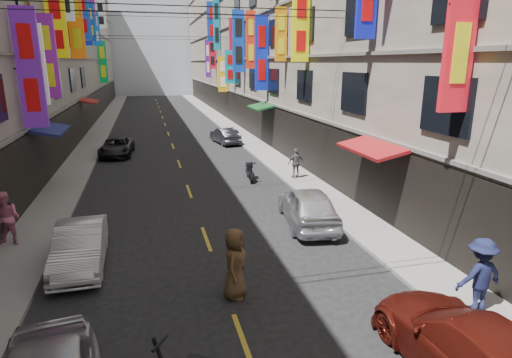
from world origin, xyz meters
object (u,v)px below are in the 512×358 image
car_left_mid (80,246)px  car_right_far (225,136)px  scooter_far_right (250,172)px  pedestrian_lfar (6,219)px  car_right_mid (308,206)px  car_right_near (474,351)px  pedestrian_rnear (480,275)px  pedestrian_crossing (235,263)px  car_left_far (117,147)px  pedestrian_rfar (296,163)px

car_left_mid → car_right_far: 20.80m
scooter_far_right → pedestrian_lfar: (-9.87, -6.41, 0.60)m
car_right_mid → car_right_near: bearing=97.9°
car_left_mid → pedestrian_lfar: 3.24m
car_right_near → pedestrian_lfar: bearing=-42.3°
pedestrian_lfar → pedestrian_rnear: 14.29m
car_left_mid → pedestrian_rnear: bearing=-29.4°
car_left_mid → car_right_far: (8.00, 19.20, -0.04)m
car_right_mid → pedestrian_crossing: pedestrian_crossing is taller
scooter_far_right → pedestrian_crossing: (-3.14, -11.35, 0.52)m
car_left_mid → car_left_far: car_left_mid is taller
pedestrian_rnear → pedestrian_rfar: pedestrian_rnear is taller
car_right_near → car_right_mid: size_ratio=1.14×
car_left_mid → car_right_near: size_ratio=0.80×
pedestrian_lfar → scooter_far_right: bearing=48.1°
car_left_far → pedestrian_rfar: pedestrian_rfar is taller
pedestrian_rfar → car_right_far: bearing=-86.0°
car_right_mid → pedestrian_rfar: bearing=-97.7°
car_left_far → car_right_near: (7.83, -23.84, 0.13)m
pedestrian_rnear → pedestrian_lfar: bearing=-32.2°
car_left_mid → car_right_mid: size_ratio=0.91×
car_left_mid → car_right_far: size_ratio=1.06×
car_left_far → car_right_near: car_right_near is taller
car_left_mid → scooter_far_right: bearing=47.5°
scooter_far_right → pedestrian_rnear: pedestrian_rnear is taller
pedestrian_rnear → pedestrian_rfar: 13.05m
scooter_far_right → car_left_mid: 11.18m
car_right_mid → pedestrian_rfar: size_ratio=2.74×
car_right_near → pedestrian_crossing: pedestrian_crossing is taller
scooter_far_right → pedestrian_rnear: bearing=105.7°
pedestrian_rnear → car_right_far: bearing=-87.4°
car_right_near → car_right_far: (0.00, 26.42, -0.10)m
car_left_far → car_right_far: size_ratio=1.14×
car_right_mid → pedestrian_rnear: pedestrian_rnear is taller
car_right_far → pedestrian_rnear: 24.50m
pedestrian_crossing → car_right_near: bearing=-113.9°
car_left_far → car_right_mid: car_right_mid is taller
car_right_far → pedestrian_rnear: pedestrian_rnear is taller
pedestrian_rfar → car_right_mid: bearing=69.8°
car_left_far → car_right_near: 25.09m
pedestrian_rnear → pedestrian_rfar: (-0.07, 13.05, -0.15)m
car_left_mid → car_right_mid: 8.15m
pedestrian_crossing → car_left_mid: bearing=79.8°
car_right_near → car_right_far: size_ratio=1.33×
car_right_far → pedestrian_crossing: bearing=70.5°
scooter_far_right → car_right_mid: car_right_mid is taller
pedestrian_lfar → pedestrian_rnear: pedestrian_rnear is taller
pedestrian_rfar → pedestrian_crossing: pedestrian_crossing is taller
car_left_far → pedestrian_crossing: (4.04, -19.55, 0.37)m
scooter_far_right → pedestrian_crossing: 11.79m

